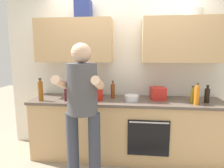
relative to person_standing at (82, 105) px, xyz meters
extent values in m
plane|color=gray|center=(0.47, 0.74, -1.01)|extent=(12.00, 12.00, 0.00)
cube|color=silver|center=(0.47, 1.10, 0.24)|extent=(4.00, 0.06, 2.50)
cube|color=tan|center=(-0.35, 0.91, 0.77)|extent=(1.17, 0.32, 0.65)
cube|color=tan|center=(1.28, 0.91, 0.77)|extent=(1.17, 0.32, 0.65)
cylinder|color=silver|center=(1.40, 0.91, 1.14)|extent=(0.27, 0.27, 0.10)
cube|color=navy|center=(-0.20, 0.91, 1.22)|extent=(0.24, 0.20, 0.26)
cube|color=tan|center=(0.47, 0.74, -0.58)|extent=(2.80, 0.60, 0.86)
cube|color=brown|center=(0.47, 0.74, -0.13)|extent=(2.84, 0.64, 0.04)
cube|color=black|center=(0.78, 0.43, -0.56)|extent=(0.56, 0.02, 0.50)
cylinder|color=silver|center=(0.78, 0.41, -0.33)|extent=(0.52, 0.02, 0.02)
cylinder|color=#383D4C|center=(-0.13, 0.01, -0.55)|extent=(0.14, 0.14, 0.91)
cylinder|color=#383D4C|center=(0.13, 0.01, -0.55)|extent=(0.14, 0.14, 0.91)
cylinder|color=#4C4C51|center=(0.00, 0.01, 0.19)|extent=(0.34, 0.34, 0.56)
sphere|color=#D8AD8C|center=(0.00, 0.01, 0.58)|extent=(0.22, 0.22, 0.22)
cylinder|color=#D8AD8C|center=(-0.20, -0.11, 0.27)|extent=(0.09, 0.31, 0.19)
cylinder|color=#D8AD8C|center=(0.20, -0.11, 0.27)|extent=(0.09, 0.31, 0.19)
cylinder|color=olive|center=(1.39, 0.67, -0.03)|extent=(0.05, 0.05, 0.16)
cylinder|color=olive|center=(1.39, 0.67, 0.08)|extent=(0.03, 0.03, 0.06)
cylinder|color=black|center=(1.39, 0.67, 0.12)|extent=(0.03, 0.03, 0.01)
cylinder|color=red|center=(0.09, 0.65, 0.02)|extent=(0.08, 0.08, 0.25)
cylinder|color=red|center=(0.09, 0.65, 0.16)|extent=(0.03, 0.03, 0.04)
cylinder|color=black|center=(0.09, 0.65, 0.19)|extent=(0.03, 0.03, 0.01)
cylinder|color=orange|center=(1.42, 0.56, 0.02)|extent=(0.07, 0.07, 0.25)
cylinder|color=orange|center=(1.42, 0.56, 0.15)|extent=(0.03, 0.03, 0.03)
cylinder|color=black|center=(1.42, 0.56, 0.18)|extent=(0.03, 0.03, 0.01)
cylinder|color=black|center=(1.60, 0.69, -0.01)|extent=(0.07, 0.07, 0.20)
cylinder|color=black|center=(1.60, 0.69, 0.11)|extent=(0.03, 0.03, 0.04)
cylinder|color=black|center=(1.60, 0.69, 0.13)|extent=(0.04, 0.04, 0.02)
cylinder|color=#8C4C14|center=(-0.76, 0.55, 0.03)|extent=(0.07, 0.07, 0.28)
cylinder|color=#8C4C14|center=(-0.76, 0.55, 0.19)|extent=(0.04, 0.04, 0.04)
cylinder|color=black|center=(-0.76, 0.55, 0.21)|extent=(0.04, 0.04, 0.02)
cylinder|color=#471419|center=(-0.39, 0.57, 0.00)|extent=(0.05, 0.05, 0.22)
cylinder|color=#471419|center=(-0.39, 0.57, 0.14)|extent=(0.02, 0.02, 0.06)
cylinder|color=black|center=(-0.39, 0.57, 0.17)|extent=(0.02, 0.02, 0.01)
cylinder|color=brown|center=(0.26, 0.82, 0.00)|extent=(0.06, 0.06, 0.22)
cylinder|color=brown|center=(0.26, 0.82, 0.13)|extent=(0.02, 0.02, 0.04)
cylinder|color=black|center=(0.26, 0.82, 0.16)|extent=(0.03, 0.03, 0.01)
cylinder|color=#BF4C47|center=(-0.23, 0.67, -0.06)|extent=(0.08, 0.08, 0.09)
cylinder|color=silver|center=(0.55, 0.67, -0.07)|extent=(0.21, 0.21, 0.09)
cube|color=brown|center=(-0.02, 0.84, 0.01)|extent=(0.10, 0.14, 0.23)
cylinder|color=black|center=(-0.03, 0.82, 0.15)|extent=(0.02, 0.02, 0.06)
cylinder|color=black|center=(0.00, 0.86, 0.15)|extent=(0.02, 0.02, 0.06)
cube|color=red|center=(0.94, 0.82, -0.02)|extent=(0.23, 0.24, 0.18)
camera|label=1|loc=(0.55, -2.04, 0.58)|focal=30.65mm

